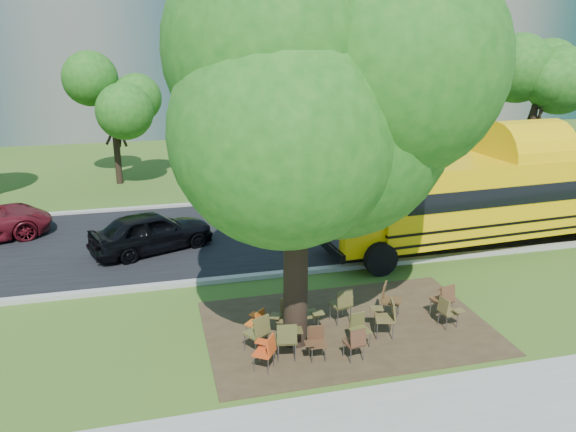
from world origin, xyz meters
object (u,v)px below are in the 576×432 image
object	(u,v)px
chair_3	(316,340)
chair_5	(359,327)
main_tree	(296,87)
school_bus	(516,193)
chair_2	(266,349)
chair_8	(257,320)
chair_4	(356,340)
chair_6	(387,314)
chair_0	(259,329)
chair_7	(448,310)
chair_12	(389,297)
chair_9	(287,314)
chair_11	(343,302)
black_car	(152,231)
chair_10	(308,311)
chair_1	(288,337)
chair_13	(445,297)

from	to	relation	value
chair_3	chair_5	xyz separation A→B (m)	(1.13, 0.30, 0.02)
main_tree	school_bus	distance (m)	11.22
chair_2	chair_8	world-z (taller)	chair_2
chair_4	chair_6	xyz separation A→B (m)	(1.10, 0.84, 0.08)
chair_5	school_bus	bearing A→B (deg)	-154.55
chair_0	chair_4	bearing A→B (deg)	-53.64
main_tree	chair_6	size ratio (longest dim) A/B	9.94
chair_7	chair_12	bearing A→B (deg)	-133.09
chair_9	school_bus	bearing A→B (deg)	-127.57
school_bus	chair_5	distance (m)	9.55
chair_9	chair_11	world-z (taller)	chair_11
chair_3	chair_9	bearing A→B (deg)	-67.87
school_bus	chair_2	world-z (taller)	school_bus
chair_4	chair_2	bearing A→B (deg)	167.62
chair_2	chair_4	distance (m)	2.01
chair_12	chair_11	bearing A→B (deg)	-60.56
chair_8	black_car	bearing A→B (deg)	64.19
chair_2	chair_3	size ratio (longest dim) A/B	1.07
school_bus	chair_3	xyz separation A→B (m)	(-8.91, -5.67, -1.30)
chair_0	chair_6	distance (m)	3.13
chair_5	chair_8	distance (m)	2.41
chair_0	chair_7	world-z (taller)	chair_0
chair_12	school_bus	bearing A→B (deg)	154.85
school_bus	chair_4	world-z (taller)	school_bus
chair_10	main_tree	bearing A→B (deg)	-42.19
chair_1	chair_6	world-z (taller)	chair_6
main_tree	chair_8	distance (m)	5.54
main_tree	chair_6	distance (m)	5.79
chair_13	chair_10	bearing A→B (deg)	164.13
school_bus	chair_9	world-z (taller)	school_bus
school_bus	chair_4	bearing A→B (deg)	-147.24
chair_12	chair_5	bearing A→B (deg)	-16.57
chair_1	chair_13	size ratio (longest dim) A/B	1.00
chair_3	chair_6	xyz separation A→B (m)	(1.94, 0.56, 0.11)
chair_7	chair_8	distance (m)	4.71
main_tree	chair_9	xyz separation A→B (m)	(-0.11, 0.42, -5.37)
chair_10	black_car	world-z (taller)	black_car
chair_13	chair_12	bearing A→B (deg)	153.70
chair_9	chair_10	distance (m)	0.56
chair_5	chair_12	xyz separation A→B (m)	(1.23, 1.10, 0.08)
chair_0	chair_5	xyz separation A→B (m)	(2.31, -0.27, -0.09)
chair_3	black_car	world-z (taller)	black_car
school_bus	chair_4	xyz separation A→B (m)	(-8.07, -5.96, -1.28)
school_bus	chair_7	world-z (taller)	school_bus
chair_8	chair_10	world-z (taller)	chair_10
main_tree	school_bus	bearing A→B (deg)	28.11
chair_13	chair_5	bearing A→B (deg)	-176.37
chair_4	chair_7	world-z (taller)	chair_4
chair_2	chair_3	bearing A→B (deg)	-47.49
chair_0	chair_9	size ratio (longest dim) A/B	1.05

